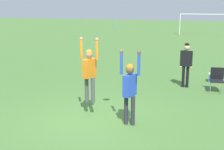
{
  "coord_description": "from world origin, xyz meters",
  "views": [
    {
      "loc": [
        3.42,
        -8.18,
        3.38
      ],
      "look_at": [
        0.55,
        0.48,
        1.3
      ],
      "focal_mm": 50.0,
      "sensor_mm": 36.0,
      "label": 1
    }
  ],
  "objects_px": {
    "frisbee": "(117,26)",
    "person_spectator_near": "(186,61)",
    "person_jumping": "(89,69)",
    "cooler_box": "(214,78)",
    "person_defending": "(130,86)",
    "camping_chair_1": "(217,78)"
  },
  "relations": [
    {
      "from": "person_jumping",
      "to": "person_spectator_near",
      "type": "distance_m",
      "value": 5.0
    },
    {
      "from": "camping_chair_1",
      "to": "cooler_box",
      "type": "bearing_deg",
      "value": -93.02
    },
    {
      "from": "camping_chair_1",
      "to": "person_spectator_near",
      "type": "bearing_deg",
      "value": -18.69
    },
    {
      "from": "frisbee",
      "to": "person_spectator_near",
      "type": "distance_m",
      "value": 5.04
    },
    {
      "from": "person_defending",
      "to": "frisbee",
      "type": "distance_m",
      "value": 1.71
    },
    {
      "from": "person_jumping",
      "to": "camping_chair_1",
      "type": "distance_m",
      "value": 5.6
    },
    {
      "from": "person_jumping",
      "to": "person_spectator_near",
      "type": "xyz_separation_m",
      "value": [
        2.49,
        4.32,
        -0.34
      ]
    },
    {
      "from": "person_jumping",
      "to": "person_defending",
      "type": "height_order",
      "value": "person_jumping"
    },
    {
      "from": "person_defending",
      "to": "person_spectator_near",
      "type": "distance_m",
      "value": 4.86
    },
    {
      "from": "cooler_box",
      "to": "frisbee",
      "type": "bearing_deg",
      "value": -114.66
    },
    {
      "from": "person_defending",
      "to": "person_spectator_near",
      "type": "height_order",
      "value": "person_defending"
    },
    {
      "from": "person_jumping",
      "to": "frisbee",
      "type": "relative_size",
      "value": 7.9
    },
    {
      "from": "person_jumping",
      "to": "person_defending",
      "type": "distance_m",
      "value": 1.48
    },
    {
      "from": "camping_chair_1",
      "to": "person_spectator_near",
      "type": "distance_m",
      "value": 1.39
    },
    {
      "from": "person_jumping",
      "to": "person_spectator_near",
      "type": "relative_size",
      "value": 1.09
    },
    {
      "from": "person_spectator_near",
      "to": "cooler_box",
      "type": "xyz_separation_m",
      "value": [
        1.12,
        1.36,
        -0.94
      ]
    },
    {
      "from": "person_defending",
      "to": "frisbee",
      "type": "xyz_separation_m",
      "value": [
        -0.46,
        0.24,
        1.62
      ]
    },
    {
      "from": "person_jumping",
      "to": "person_defending",
      "type": "relative_size",
      "value": 0.93
    },
    {
      "from": "person_jumping",
      "to": "cooler_box",
      "type": "distance_m",
      "value": 6.85
    },
    {
      "from": "person_jumping",
      "to": "person_defending",
      "type": "xyz_separation_m",
      "value": [
        1.38,
        -0.42,
        -0.31
      ]
    },
    {
      "from": "person_spectator_near",
      "to": "frisbee",
      "type": "bearing_deg",
      "value": -87.6
    },
    {
      "from": "person_defending",
      "to": "person_jumping",
      "type": "bearing_deg",
      "value": -90.0
    }
  ]
}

